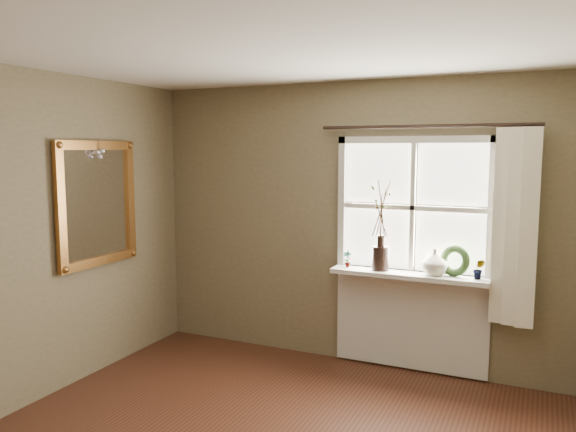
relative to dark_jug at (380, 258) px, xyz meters
The scene contains 13 objects.
ceiling 2.66m from the dark_jug, 98.01° to the right, with size 4.50×4.50×0.00m, color silver.
wall_back 0.44m from the dark_jug, 148.88° to the left, with size 4.00×0.10×2.60m, color #6B6146.
window_frame 0.53m from the dark_jug, 23.35° to the left, with size 1.36×0.06×1.24m.
window_sill 0.28m from the dark_jug, ahead, with size 1.36×0.26×0.04m, color silver.
window_apron 0.63m from the dark_jug, 23.60° to the left, with size 1.36×0.04×0.88m, color silver.
dark_jug is the anchor object (origin of this frame).
cream_vase 0.47m from the dark_jug, ahead, with size 0.22×0.22×0.22m, color silver.
wreath 0.63m from the dark_jug, ahead, with size 0.27×0.27×0.06m, color #26401C.
potted_plant_left 0.31m from the dark_jug, behind, with size 0.08×0.05×0.15m, color #26401C.
potted_plant_right 0.83m from the dark_jug, ahead, with size 0.09×0.08×0.17m, color #26401C.
curtain 1.14m from the dark_jug, ahead, with size 0.36×0.12×1.59m, color #ECE8CD.
curtain_rod 1.21m from the dark_jug, ahead, with size 0.03×0.03×1.84m, color black.
gilt_mirror 2.54m from the dark_jug, 155.26° to the right, with size 0.10×0.92×1.09m.
Camera 1 is at (1.59, -2.66, 1.99)m, focal length 35.00 mm.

